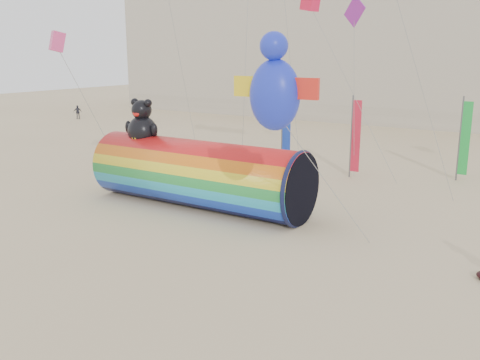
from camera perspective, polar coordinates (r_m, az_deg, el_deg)
The scene contains 4 objects.
ground at distance 22.93m, azimuth -3.10°, elevation -6.43°, with size 160.00×160.00×0.00m, color #CCB58C.
hotel_building at distance 68.06m, azimuth 11.86°, elevation 15.41°, with size 60.40×15.40×20.60m.
windsock_assembly at distance 27.41m, azimuth -4.48°, elevation 0.85°, with size 11.85×3.61×5.46m.
festival_banners at distance 34.40m, azimuth 13.35°, elevation 4.53°, with size 10.57×4.57×5.20m.
Camera 1 is at (12.65, -17.44, 7.85)m, focal length 40.00 mm.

